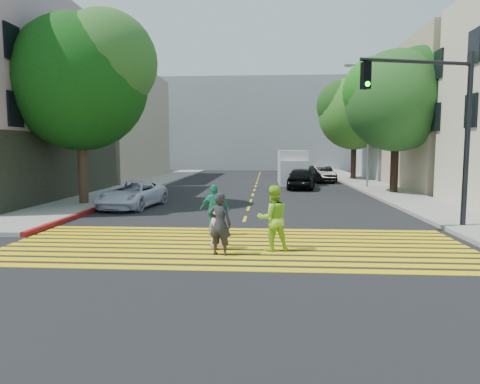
# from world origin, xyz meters

# --- Properties ---
(ground) EXTENTS (120.00, 120.00, 0.00)m
(ground) POSITION_xyz_m (0.00, 0.00, 0.00)
(ground) COLOR black
(sidewalk_left) EXTENTS (3.00, 40.00, 0.15)m
(sidewalk_left) POSITION_xyz_m (-8.50, 22.00, 0.07)
(sidewalk_left) COLOR gray
(sidewalk_left) RESTS_ON ground
(sidewalk_right) EXTENTS (3.00, 60.00, 0.15)m
(sidewalk_right) POSITION_xyz_m (8.50, 15.00, 0.07)
(sidewalk_right) COLOR gray
(sidewalk_right) RESTS_ON ground
(curb_red) EXTENTS (0.20, 8.00, 0.16)m
(curb_red) POSITION_xyz_m (-6.90, 6.00, 0.08)
(curb_red) COLOR maroon
(curb_red) RESTS_ON ground
(crosswalk) EXTENTS (13.40, 5.30, 0.01)m
(crosswalk) POSITION_xyz_m (0.00, 1.28, 0.01)
(crosswalk) COLOR yellow
(crosswalk) RESTS_ON ground
(lane_line) EXTENTS (0.12, 34.40, 0.01)m
(lane_line) POSITION_xyz_m (0.00, 22.50, 0.01)
(lane_line) COLOR yellow
(lane_line) RESTS_ON ground
(building_left_tan) EXTENTS (12.00, 16.00, 10.00)m
(building_left_tan) POSITION_xyz_m (-16.00, 28.00, 5.00)
(building_left_tan) COLOR tan
(building_left_tan) RESTS_ON ground
(building_right_tan) EXTENTS (10.00, 10.00, 10.00)m
(building_right_tan) POSITION_xyz_m (15.00, 19.00, 5.00)
(building_right_tan) COLOR tan
(building_right_tan) RESTS_ON ground
(building_right_grey) EXTENTS (10.00, 10.00, 10.00)m
(building_right_grey) POSITION_xyz_m (15.00, 30.00, 5.00)
(building_right_grey) COLOR gray
(building_right_grey) RESTS_ON ground
(backdrop_block) EXTENTS (30.00, 8.00, 12.00)m
(backdrop_block) POSITION_xyz_m (0.00, 48.00, 6.00)
(backdrop_block) COLOR gray
(backdrop_block) RESTS_ON ground
(tree_left) EXTENTS (8.26, 7.91, 9.37)m
(tree_left) POSITION_xyz_m (-8.06, 9.45, 6.32)
(tree_left) COLOR #40271F
(tree_left) RESTS_ON ground
(tree_right_near) EXTENTS (7.98, 7.68, 8.89)m
(tree_right_near) POSITION_xyz_m (8.74, 15.79, 6.01)
(tree_right_near) COLOR black
(tree_right_near) RESTS_ON ground
(tree_right_far) EXTENTS (7.34, 6.78, 9.26)m
(tree_right_far) POSITION_xyz_m (8.57, 27.58, 6.25)
(tree_right_far) COLOR black
(tree_right_far) RESTS_ON ground
(pedestrian_man) EXTENTS (0.70, 0.55, 1.68)m
(pedestrian_man) POSITION_xyz_m (-0.34, 0.12, 0.84)
(pedestrian_man) COLOR #2A292D
(pedestrian_man) RESTS_ON ground
(pedestrian_woman) EXTENTS (1.04, 0.91, 1.82)m
(pedestrian_woman) POSITION_xyz_m (1.06, 0.72, 0.91)
(pedestrian_woman) COLOR #9EE42D
(pedestrian_woman) RESTS_ON ground
(pedestrian_child) EXTENTS (0.69, 0.56, 1.22)m
(pedestrian_child) POSITION_xyz_m (-0.47, 0.79, 0.61)
(pedestrian_child) COLOR #E5A8CB
(pedestrian_child) RESTS_ON ground
(pedestrian_extra) EXTENTS (0.99, 0.43, 1.68)m
(pedestrian_extra) POSITION_xyz_m (-0.80, 2.67, 0.84)
(pedestrian_extra) COLOR #1E9078
(pedestrian_extra) RESTS_ON ground
(white_sedan) EXTENTS (2.64, 4.80, 1.27)m
(white_sedan) POSITION_xyz_m (-5.57, 8.99, 0.64)
(white_sedan) COLOR silver
(white_sedan) RESTS_ON ground
(dark_car_near) EXTENTS (2.41, 4.69, 1.53)m
(dark_car_near) POSITION_xyz_m (3.25, 19.09, 0.76)
(dark_car_near) COLOR black
(dark_car_near) RESTS_ON ground
(silver_car) EXTENTS (1.92, 4.46, 1.28)m
(silver_car) POSITION_xyz_m (3.51, 31.09, 0.64)
(silver_car) COLOR #ADADAD
(silver_car) RESTS_ON ground
(dark_car_parked) EXTENTS (2.11, 4.38, 1.38)m
(dark_car_parked) POSITION_xyz_m (5.38, 25.09, 0.69)
(dark_car_parked) COLOR black
(dark_car_parked) RESTS_ON ground
(white_van) EXTENTS (2.18, 5.69, 2.68)m
(white_van) POSITION_xyz_m (2.85, 23.43, 1.27)
(white_van) COLOR silver
(white_van) RESTS_ON ground
(traffic_signal) EXTENTS (4.05, 1.33, 6.09)m
(traffic_signal) POSITION_xyz_m (6.69, 4.08, 3.94)
(traffic_signal) COLOR black
(traffic_signal) RESTS_ON ground
(street_lamp) EXTENTS (1.94, 0.62, 8.65)m
(street_lamp) POSITION_xyz_m (7.69, 19.34, 4.96)
(street_lamp) COLOR gray
(street_lamp) RESTS_ON ground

